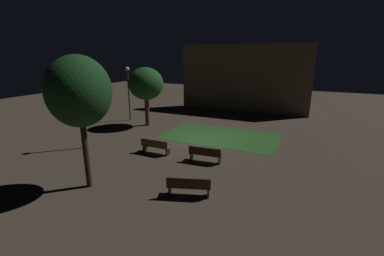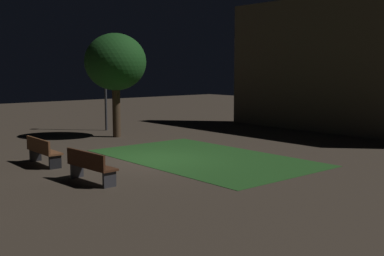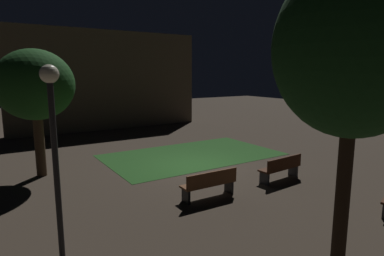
{
  "view_description": "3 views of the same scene",
  "coord_description": "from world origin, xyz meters",
  "px_view_note": "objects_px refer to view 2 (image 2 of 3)",
  "views": [
    {
      "loc": [
        6.45,
        -15.72,
        5.69
      ],
      "look_at": [
        -0.53,
        -0.33,
        0.93
      ],
      "focal_mm": 24.89,
      "sensor_mm": 36.0,
      "label": 1
    },
    {
      "loc": [
        13.08,
        -9.38,
        3.08
      ],
      "look_at": [
        0.94,
        0.92,
        1.11
      ],
      "focal_mm": 44.83,
      "sensor_mm": 36.0,
      "label": 2
    },
    {
      "loc": [
        -7.15,
        -10.97,
        3.81
      ],
      "look_at": [
        0.63,
        1.21,
        1.35
      ],
      "focal_mm": 30.51,
      "sensor_mm": 36.0,
      "label": 3
    }
  ],
  "objects_px": {
    "bench_front_left": "(90,165)",
    "lamp_post_near_wall": "(105,68)",
    "bench_lawn_edge": "(42,150)",
    "tree_back_left": "(115,63)"
  },
  "relations": [
    {
      "from": "bench_lawn_edge",
      "to": "lamp_post_near_wall",
      "type": "bearing_deg",
      "value": 136.48
    },
    {
      "from": "tree_back_left",
      "to": "lamp_post_near_wall",
      "type": "height_order",
      "value": "tree_back_left"
    },
    {
      "from": "bench_front_left",
      "to": "lamp_post_near_wall",
      "type": "height_order",
      "value": "lamp_post_near_wall"
    },
    {
      "from": "bench_lawn_edge",
      "to": "tree_back_left",
      "type": "bearing_deg",
      "value": 127.49
    },
    {
      "from": "bench_lawn_edge",
      "to": "lamp_post_near_wall",
      "type": "height_order",
      "value": "lamp_post_near_wall"
    },
    {
      "from": "bench_lawn_edge",
      "to": "tree_back_left",
      "type": "xyz_separation_m",
      "value": [
        -4.0,
        5.21,
        2.87
      ]
    },
    {
      "from": "bench_lawn_edge",
      "to": "bench_front_left",
      "type": "height_order",
      "value": "same"
    },
    {
      "from": "bench_front_left",
      "to": "bench_lawn_edge",
      "type": "bearing_deg",
      "value": -180.0
    },
    {
      "from": "tree_back_left",
      "to": "lamp_post_near_wall",
      "type": "xyz_separation_m",
      "value": [
        -2.37,
        0.84,
        -0.23
      ]
    },
    {
      "from": "bench_front_left",
      "to": "lamp_post_near_wall",
      "type": "distance_m",
      "value": 11.57
    }
  ]
}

